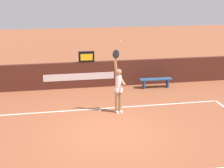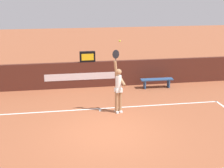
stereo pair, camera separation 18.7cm
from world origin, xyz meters
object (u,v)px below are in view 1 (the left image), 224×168
at_px(courtside_bench_near, 156,81).
at_px(tennis_player, 118,87).
at_px(speed_display, 86,57).
at_px(tennis_ball, 120,41).

bearing_deg(courtside_bench_near, tennis_player, -130.95).
relative_size(speed_display, tennis_player, 0.30).
height_order(speed_display, tennis_ball, tennis_ball).
distance_m(tennis_player, tennis_ball, 1.84).
xyz_separation_m(speed_display, tennis_player, (0.87, -3.55, -0.48)).
bearing_deg(tennis_ball, courtside_bench_near, 51.21).
xyz_separation_m(tennis_ball, courtside_bench_near, (2.47, 3.08, -2.53)).
relative_size(speed_display, tennis_ball, 10.84).
height_order(speed_display, courtside_bench_near, speed_display).
bearing_deg(tennis_ball, speed_display, 102.88).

